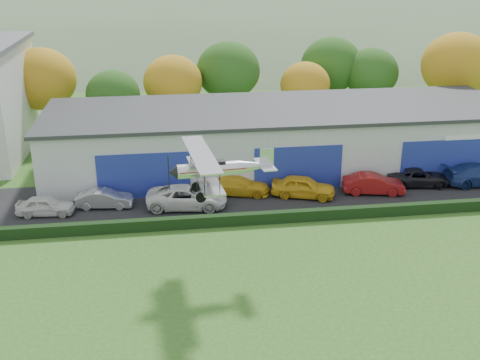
{
  "coord_description": "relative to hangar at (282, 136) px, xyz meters",
  "views": [
    {
      "loc": [
        -5.73,
        -20.12,
        17.27
      ],
      "look_at": [
        -1.01,
        12.45,
        4.75
      ],
      "focal_mm": 43.71,
      "sensor_mm": 36.0,
      "label": 1
    }
  ],
  "objects": [
    {
      "name": "car_4",
      "position": [
        0.05,
        -7.57,
        -1.78
      ],
      "size": [
        5.23,
        3.47,
        1.66
      ],
      "primitive_type": "imported",
      "rotation": [
        0.0,
        0.0,
        1.23
      ],
      "color": "gold",
      "rests_on": "apron"
    },
    {
      "name": "distant_hills",
      "position": [
        -9.38,
        112.02,
        -15.7
      ],
      "size": [
        430.0,
        196.0,
        56.0
      ],
      "color": "#4C6642",
      "rests_on": "ground"
    },
    {
      "name": "car_2",
      "position": [
        -8.92,
        -8.35,
        -1.79
      ],
      "size": [
        6.17,
        3.4,
        1.64
      ],
      "primitive_type": "imported",
      "rotation": [
        0.0,
        0.0,
        1.45
      ],
      "color": "silver",
      "rests_on": "apron"
    },
    {
      "name": "car_7",
      "position": [
        14.8,
        -7.04,
        -1.77
      ],
      "size": [
        5.79,
        2.38,
        1.68
      ],
      "primitive_type": "imported",
      "rotation": [
        0.0,
        0.0,
        1.58
      ],
      "color": "navy",
      "rests_on": "apron"
    },
    {
      "name": "hedge",
      "position": [
        -2.0,
        -11.78,
        -2.26
      ],
      "size": [
        46.0,
        0.6,
        0.8
      ],
      "primitive_type": "cube",
      "color": "black",
      "rests_on": "ground"
    },
    {
      "name": "biplane",
      "position": [
        -7.56,
        -17.02,
        3.5
      ],
      "size": [
        6.12,
        7.03,
        2.63
      ],
      "rotation": [
        0.0,
        0.0,
        0.09
      ],
      "color": "silver"
    },
    {
      "name": "car_1",
      "position": [
        -14.92,
        -7.45,
        -1.93
      ],
      "size": [
        4.22,
        1.85,
        1.35
      ],
      "primitive_type": "imported",
      "rotation": [
        0.0,
        0.0,
        1.47
      ],
      "color": "silver",
      "rests_on": "apron"
    },
    {
      "name": "car_0",
      "position": [
        -19.01,
        -8.21,
        -1.92
      ],
      "size": [
        4.17,
        1.98,
        1.38
      ],
      "primitive_type": "imported",
      "rotation": [
        0.0,
        0.0,
        1.48
      ],
      "color": "silver",
      "rests_on": "apron"
    },
    {
      "name": "apron",
      "position": [
        -2.0,
        -6.98,
        -2.63
      ],
      "size": [
        48.0,
        9.0,
        0.05
      ],
      "primitive_type": "cube",
      "color": "black",
      "rests_on": "ground"
    },
    {
      "name": "car_5",
      "position": [
        5.65,
        -7.68,
        -1.83
      ],
      "size": [
        4.97,
        2.55,
        1.56
      ],
      "primitive_type": "imported",
      "rotation": [
        0.0,
        0.0,
        1.37
      ],
      "color": "maroon",
      "rests_on": "apron"
    },
    {
      "name": "car_3",
      "position": [
        -4.85,
        -6.29,
        -1.88
      ],
      "size": [
        5.34,
        3.16,
        1.45
      ],
      "primitive_type": "imported",
      "rotation": [
        0.0,
        0.0,
        1.33
      ],
      "color": "gold",
      "rests_on": "apron"
    },
    {
      "name": "tree_belt",
      "position": [
        -4.15,
        12.64,
        2.95
      ],
      "size": [
        75.7,
        13.22,
        10.12
      ],
      "color": "#3D2614",
      "rests_on": "ground"
    },
    {
      "name": "hangar",
      "position": [
        0.0,
        0.0,
        0.0
      ],
      "size": [
        40.6,
        12.6,
        5.3
      ],
      "color": "#B2B7BC",
      "rests_on": "ground"
    },
    {
      "name": "car_6",
      "position": [
        9.89,
        -6.52,
        -1.91
      ],
      "size": [
        5.3,
        2.97,
        1.4
      ],
      "primitive_type": "imported",
      "rotation": [
        0.0,
        0.0,
        1.44
      ],
      "color": "black",
      "rests_on": "apron"
    }
  ]
}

